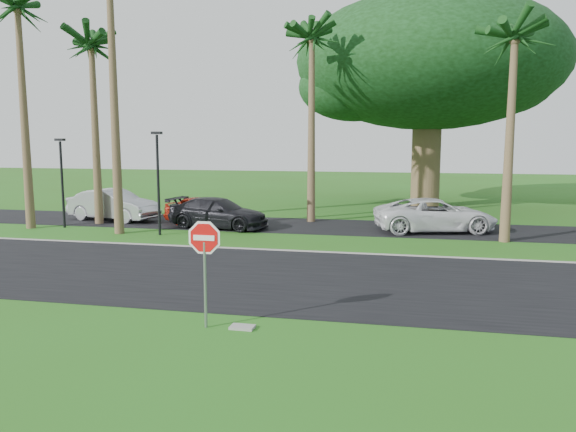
% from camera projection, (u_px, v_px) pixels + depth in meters
% --- Properties ---
extents(ground, '(120.00, 120.00, 0.00)m').
position_uv_depth(ground, '(227.00, 292.00, 15.94)').
color(ground, '#2A5816').
rests_on(ground, ground).
extents(road, '(120.00, 8.00, 0.02)m').
position_uv_depth(road, '(247.00, 275.00, 17.87)').
color(road, black).
rests_on(road, ground).
extents(parking_strip, '(120.00, 5.00, 0.02)m').
position_uv_depth(parking_strip, '(306.00, 226.00, 28.04)').
color(parking_strip, black).
rests_on(parking_strip, ground).
extents(curb, '(120.00, 0.12, 0.06)m').
position_uv_depth(curb, '(276.00, 250.00, 21.79)').
color(curb, gray).
rests_on(curb, ground).
extents(stop_sign_near, '(1.05, 0.07, 2.62)m').
position_uv_depth(stop_sign_near, '(205.00, 252.00, 12.69)').
color(stop_sign_near, gray).
rests_on(stop_sign_near, ground).
extents(palm_left_far, '(5.00, 5.00, 11.50)m').
position_uv_depth(palm_left_far, '(18.00, 12.00, 25.99)').
color(palm_left_far, brown).
rests_on(palm_left_far, ground).
extents(palm_left_mid, '(5.00, 5.00, 10.00)m').
position_uv_depth(palm_left_mid, '(91.00, 50.00, 27.61)').
color(palm_left_mid, brown).
rests_on(palm_left_mid, ground).
extents(palm_center, '(5.00, 5.00, 10.50)m').
position_uv_depth(palm_center, '(312.00, 42.00, 28.25)').
color(palm_center, brown).
rests_on(palm_center, ground).
extents(palm_right_near, '(5.00, 5.00, 9.50)m').
position_uv_depth(palm_right_near, '(515.00, 42.00, 22.63)').
color(palm_right_near, brown).
rests_on(palm_right_near, ground).
extents(canopy_tree, '(16.50, 16.50, 13.12)m').
position_uv_depth(canopy_tree, '(429.00, 64.00, 34.77)').
color(canopy_tree, brown).
rests_on(canopy_tree, ground).
extents(streetlight_left, '(0.45, 0.25, 4.34)m').
position_uv_depth(streetlight_left, '(62.00, 177.00, 27.20)').
color(streetlight_left, black).
rests_on(streetlight_left, ground).
extents(streetlight_right, '(0.45, 0.25, 4.64)m').
position_uv_depth(streetlight_right, '(158.00, 176.00, 25.06)').
color(streetlight_right, black).
rests_on(streetlight_right, ground).
extents(car_silver, '(5.24, 2.69, 1.65)m').
position_uv_depth(car_silver, '(113.00, 205.00, 29.80)').
color(car_silver, '#B3B5BB').
rests_on(car_silver, ground).
extents(car_red, '(4.49, 2.39, 1.45)m').
position_uv_depth(car_red, '(206.00, 211.00, 28.35)').
color(car_red, maroon).
rests_on(car_red, ground).
extents(car_dark, '(5.26, 2.78, 1.45)m').
position_uv_depth(car_dark, '(218.00, 213.00, 27.29)').
color(car_dark, black).
rests_on(car_dark, ground).
extents(car_minivan, '(6.06, 3.89, 1.55)m').
position_uv_depth(car_minivan, '(435.00, 215.00, 26.16)').
color(car_minivan, silver).
rests_on(car_minivan, ground).
extents(utility_slab, '(0.56, 0.36, 0.06)m').
position_uv_depth(utility_slab, '(242.00, 327.00, 12.85)').
color(utility_slab, gray).
rests_on(utility_slab, ground).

